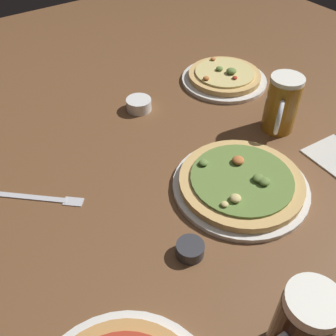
{
  "coord_description": "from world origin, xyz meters",
  "views": [
    {
      "loc": [
        -0.39,
        -0.56,
        0.65
      ],
      "look_at": [
        0.0,
        0.0,
        0.02
      ],
      "focal_mm": 41.3,
      "sensor_mm": 36.0,
      "label": 1
    }
  ],
  "objects": [
    {
      "name": "ramekin_sauce",
      "position": [
        0.09,
        0.28,
        0.02
      ],
      "size": [
        0.07,
        0.07,
        0.03
      ],
      "primitive_type": "cylinder",
      "color": "white",
      "rests_on": "ground_plane"
    },
    {
      "name": "pizza_plate_far",
      "position": [
        0.4,
        0.25,
        0.02
      ],
      "size": [
        0.27,
        0.27,
        0.05
      ],
      "color": "silver",
      "rests_on": "ground_plane"
    },
    {
      "name": "ground_plane",
      "position": [
        0.0,
        0.0,
        -0.01
      ],
      "size": [
        2.4,
        2.4,
        0.03
      ],
      "primitive_type": "cube",
      "color": "brown"
    },
    {
      "name": "ramekin_butter",
      "position": [
        -0.1,
        -0.21,
        0.01
      ],
      "size": [
        0.06,
        0.06,
        0.03
      ],
      "primitive_type": "cylinder",
      "color": "#333338",
      "rests_on": "ground_plane"
    },
    {
      "name": "beer_mug_dark",
      "position": [
        -0.08,
        -0.46,
        0.08
      ],
      "size": [
        0.14,
        0.08,
        0.17
      ],
      "color": "black",
      "rests_on": "ground_plane"
    },
    {
      "name": "beer_mug_amber",
      "position": [
        0.35,
        -0.02,
        0.08
      ],
      "size": [
        0.13,
        0.11,
        0.16
      ],
      "color": "#9E6619",
      "rests_on": "ground_plane"
    },
    {
      "name": "pizza_plate_side",
      "position": [
        0.11,
        -0.14,
        0.02
      ],
      "size": [
        0.32,
        0.32,
        0.05
      ],
      "color": "silver",
      "rests_on": "ground_plane"
    },
    {
      "name": "fork_left",
      "position": [
        -0.28,
        0.1,
        0.0
      ],
      "size": [
        0.16,
        0.15,
        0.01
      ],
      "color": "silver",
      "rests_on": "ground_plane"
    }
  ]
}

